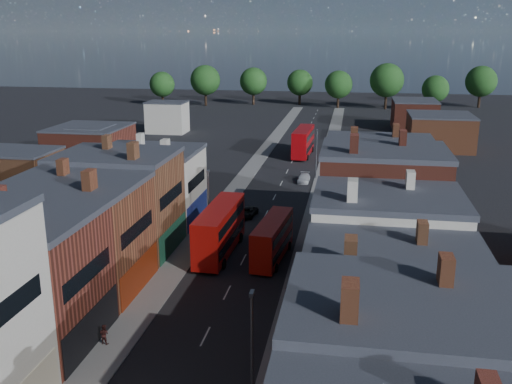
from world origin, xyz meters
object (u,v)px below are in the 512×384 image
(bus_1, at_px, (272,238))
(ped_3, at_px, (287,295))
(car_3, at_px, (304,178))
(bus_0, at_px, (220,229))
(ped_1, at_px, (104,334))
(bus_2, at_px, (303,141))
(car_2, at_px, (248,212))

(bus_1, relative_size, ped_3, 6.15)
(car_3, bearing_deg, bus_0, -100.17)
(car_3, relative_size, ped_1, 2.76)
(bus_2, relative_size, car_3, 2.85)
(bus_2, xyz_separation_m, ped_1, (-8.85, -71.93, -1.96))
(bus_0, bearing_deg, ped_3, -50.07)
(bus_0, xyz_separation_m, car_2, (0.60, 13.27, -2.27))
(bus_0, height_order, bus_2, bus_2)
(ped_3, bearing_deg, bus_1, 17.89)
(ped_3, bearing_deg, car_2, 21.21)
(bus_2, height_order, ped_1, bus_2)
(car_3, bearing_deg, ped_1, -100.89)
(bus_1, xyz_separation_m, ped_1, (-10.35, -19.15, -1.44))
(car_2, relative_size, car_3, 0.96)
(bus_0, distance_m, bus_1, 5.87)
(ped_3, bearing_deg, ped_1, 127.30)
(bus_1, distance_m, ped_1, 21.82)
(ped_1, bearing_deg, ped_3, -133.85)
(bus_0, relative_size, ped_3, 7.37)
(bus_1, xyz_separation_m, car_2, (-5.22, 13.85, -1.77))
(bus_0, relative_size, bus_1, 1.20)
(bus_0, xyz_separation_m, bus_2, (4.32, 52.19, 0.02))
(bus_1, bearing_deg, ped_1, -112.90)
(bus_2, bearing_deg, bus_1, -85.76)
(ped_1, bearing_deg, bus_1, -106.60)
(ped_1, bearing_deg, car_3, -89.98)
(bus_2, height_order, ped_3, bus_2)
(bus_1, bearing_deg, ped_3, -69.55)
(car_2, height_order, car_3, car_3)
(car_2, bearing_deg, car_3, 80.53)
(ped_1, relative_size, ped_3, 0.95)
(bus_2, xyz_separation_m, car_3, (1.96, -20.02, -2.24))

